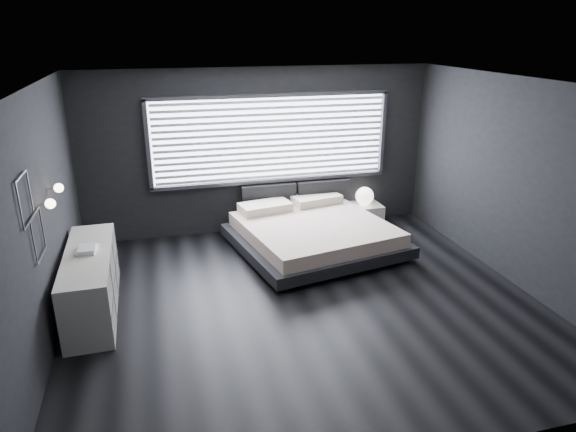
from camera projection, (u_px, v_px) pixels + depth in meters
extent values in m
plane|color=black|center=(304.00, 302.00, 6.76)|extent=(6.00, 6.00, 0.00)
plane|color=silver|center=(307.00, 84.00, 5.79)|extent=(6.00, 6.00, 0.00)
cube|color=black|center=(260.00, 151.00, 8.77)|extent=(6.00, 0.04, 2.80)
cube|color=black|center=(412.00, 316.00, 3.78)|extent=(6.00, 0.04, 2.80)
cube|color=black|center=(41.00, 223.00, 5.55)|extent=(0.04, 5.50, 2.80)
cube|color=black|center=(516.00, 183.00, 6.99)|extent=(0.04, 5.50, 2.80)
cube|color=white|center=(271.00, 139.00, 8.72)|extent=(4.00, 0.02, 1.38)
cube|color=#47474C|center=(148.00, 146.00, 8.21)|extent=(0.06, 0.08, 1.48)
cube|color=#47474C|center=(382.00, 133.00, 9.18)|extent=(0.06, 0.08, 1.48)
cube|color=#47474C|center=(271.00, 95.00, 8.44)|extent=(4.14, 0.08, 0.06)
cube|color=#47474C|center=(272.00, 181.00, 8.95)|extent=(4.14, 0.08, 0.06)
cube|color=silver|center=(272.00, 140.00, 8.67)|extent=(3.94, 0.03, 1.32)
cube|color=black|center=(269.00, 199.00, 8.98)|extent=(0.96, 0.16, 0.52)
cube|color=black|center=(323.00, 194.00, 9.22)|extent=(0.96, 0.16, 0.52)
cylinder|color=silver|center=(43.00, 204.00, 5.54)|extent=(0.10, 0.02, 0.02)
sphere|color=#FFE5B7|center=(50.00, 204.00, 5.56)|extent=(0.11, 0.11, 0.11)
cylinder|color=silver|center=(52.00, 188.00, 6.09)|extent=(0.10, 0.02, 0.02)
sphere|color=#FFE5B7|center=(59.00, 188.00, 6.10)|extent=(0.11, 0.11, 0.11)
cube|color=#47474C|center=(21.00, 176.00, 4.83)|extent=(0.01, 0.46, 0.02)
cube|color=#47474C|center=(29.00, 222.00, 4.99)|extent=(0.01, 0.46, 0.02)
cube|color=#47474C|center=(30.00, 192.00, 5.11)|extent=(0.01, 0.02, 0.46)
cube|color=#47474C|center=(20.00, 207.00, 4.70)|extent=(0.01, 0.02, 0.46)
cube|color=#47474C|center=(34.00, 214.00, 5.22)|extent=(0.01, 0.46, 0.02)
cube|color=#47474C|center=(42.00, 255.00, 5.37)|extent=(0.01, 0.46, 0.02)
cube|color=#47474C|center=(42.00, 227.00, 5.50)|extent=(0.01, 0.02, 0.46)
cube|color=#47474C|center=(34.00, 244.00, 5.09)|extent=(0.01, 0.02, 0.46)
cube|color=black|center=(281.00, 285.00, 7.10)|extent=(0.15, 0.15, 0.09)
cube|color=black|center=(401.00, 258.00, 7.94)|extent=(0.15, 0.15, 0.09)
cube|color=black|center=(234.00, 239.00, 8.65)|extent=(0.15, 0.15, 0.09)
cube|color=black|center=(339.00, 220.00, 9.50)|extent=(0.15, 0.15, 0.09)
cube|color=black|center=(314.00, 240.00, 8.25)|extent=(2.79, 2.70, 0.17)
cube|color=beige|center=(315.00, 229.00, 8.18)|extent=(2.50, 2.50, 0.22)
cube|color=beige|center=(265.00, 207.00, 8.64)|extent=(0.92, 0.61, 0.14)
cube|color=beige|center=(316.00, 199.00, 9.04)|extent=(0.92, 0.61, 0.14)
cube|color=silver|center=(363.00, 214.00, 9.41)|extent=(0.63, 0.53, 0.36)
sphere|color=white|center=(365.00, 196.00, 9.28)|extent=(0.33, 0.33, 0.33)
cube|color=silver|center=(91.00, 282.00, 6.43)|extent=(0.59, 1.99, 0.79)
cube|color=#47474C|center=(115.00, 279.00, 6.50)|extent=(0.04, 1.96, 0.77)
cube|color=silver|center=(86.00, 250.00, 6.33)|extent=(0.27, 0.33, 0.04)
cube|color=silver|center=(87.00, 248.00, 6.31)|extent=(0.20, 0.28, 0.03)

